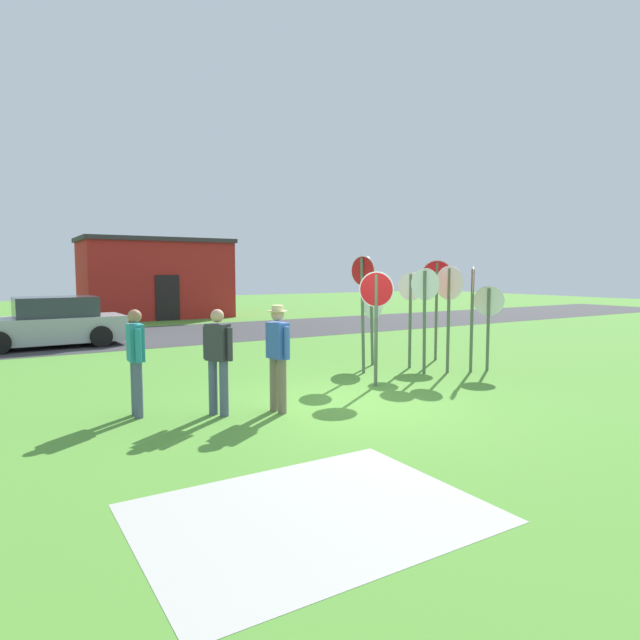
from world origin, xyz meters
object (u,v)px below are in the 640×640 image
(person_in_dark_shirt, at_px, (136,357))
(person_near_signs, at_px, (278,352))
(stop_sign_tallest, at_px, (410,304))
(person_in_blue, at_px, (218,356))
(stop_sign_leaning_right, at_px, (472,303))
(stop_sign_far_back, at_px, (372,308))
(stop_sign_rear_left, at_px, (376,309))
(stop_sign_nearest, at_px, (425,303))
(stop_sign_center_cluster, at_px, (449,300))
(parked_car_on_street, at_px, (50,324))
(stop_sign_leaning_left, at_px, (363,295))
(stop_sign_low_front, at_px, (437,291))
(stop_sign_rear_right, at_px, (489,314))

(person_in_dark_shirt, bearing_deg, person_near_signs, -24.70)
(stop_sign_tallest, xyz_separation_m, person_in_blue, (-5.38, -1.62, -0.57))
(stop_sign_leaning_right, bearing_deg, stop_sign_far_back, 125.77)
(stop_sign_far_back, bearing_deg, person_in_dark_shirt, -163.26)
(stop_sign_rear_left, relative_size, stop_sign_far_back, 1.12)
(stop_sign_nearest, xyz_separation_m, stop_sign_center_cluster, (0.55, -0.18, 0.05))
(parked_car_on_street, distance_m, stop_sign_rear_left, 10.84)
(person_in_dark_shirt, bearing_deg, stop_sign_nearest, 2.60)
(stop_sign_leaning_left, height_order, person_in_blue, stop_sign_leaning_left)
(parked_car_on_street, bearing_deg, person_in_dark_shirt, -87.65)
(parked_car_on_street, distance_m, stop_sign_tallest, 10.89)
(parked_car_on_street, xyz_separation_m, stop_sign_nearest, (6.66, -9.12, 0.90))
(parked_car_on_street, distance_m, stop_sign_low_front, 11.42)
(stop_sign_low_front, xyz_separation_m, stop_sign_tallest, (-1.33, -0.52, -0.25))
(parked_car_on_street, distance_m, person_near_signs, 10.61)
(person_in_dark_shirt, bearing_deg, parked_car_on_street, 92.35)
(stop_sign_leaning_right, bearing_deg, stop_sign_tallest, 126.81)
(stop_sign_rear_right, relative_size, stop_sign_leaning_right, 0.82)
(stop_sign_low_front, bearing_deg, stop_sign_nearest, -141.11)
(stop_sign_tallest, bearing_deg, stop_sign_far_back, 124.22)
(stop_sign_nearest, relative_size, person_near_signs, 1.35)
(person_near_signs, bearing_deg, stop_sign_tallest, 23.37)
(parked_car_on_street, relative_size, stop_sign_center_cluster, 1.82)
(person_in_dark_shirt, bearing_deg, person_in_blue, -28.73)
(stop_sign_tallest, bearing_deg, stop_sign_leaning_right, -53.19)
(stop_sign_nearest, distance_m, stop_sign_center_cluster, 0.58)
(stop_sign_center_cluster, xyz_separation_m, stop_sign_leaning_right, (0.51, -0.22, -0.07))
(stop_sign_center_cluster, height_order, stop_sign_tallest, stop_sign_center_cluster)
(stop_sign_nearest, relative_size, person_in_blue, 1.39)
(stop_sign_low_front, relative_size, person_in_blue, 1.52)
(stop_sign_center_cluster, xyz_separation_m, person_near_signs, (-4.81, -1.03, -0.66))
(stop_sign_center_cluster, distance_m, person_in_blue, 5.80)
(person_near_signs, xyz_separation_m, person_in_blue, (-0.90, 0.31, -0.03))
(stop_sign_nearest, relative_size, stop_sign_rear_right, 1.20)
(stop_sign_leaning_left, bearing_deg, person_in_blue, -157.64)
(stop_sign_tallest, xyz_separation_m, stop_sign_leaning_right, (0.84, -1.12, 0.05))
(stop_sign_rear_right, xyz_separation_m, person_in_blue, (-6.68, -0.44, -0.36))
(stop_sign_rear_right, height_order, person_in_blue, stop_sign_rear_right)
(stop_sign_rear_left, height_order, person_in_blue, stop_sign_rear_left)
(stop_sign_tallest, distance_m, stop_sign_rear_left, 2.30)
(stop_sign_leaning_left, relative_size, stop_sign_rear_left, 1.15)
(parked_car_on_street, xyz_separation_m, stop_sign_leaning_left, (5.52, -8.36, 1.07))
(stop_sign_rear_right, bearing_deg, person_in_dark_shirt, 178.71)
(stop_sign_leaning_right, height_order, person_in_blue, stop_sign_leaning_right)
(stop_sign_low_front, xyz_separation_m, stop_sign_leaning_right, (-0.49, -1.65, -0.20))
(stop_sign_center_cluster, distance_m, stop_sign_tallest, 0.97)
(stop_sign_low_front, distance_m, stop_sign_far_back, 1.92)
(stop_sign_tallest, relative_size, stop_sign_rear_left, 0.99)
(stop_sign_far_back, relative_size, person_in_blue, 1.20)
(person_near_signs, distance_m, person_in_dark_shirt, 2.21)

